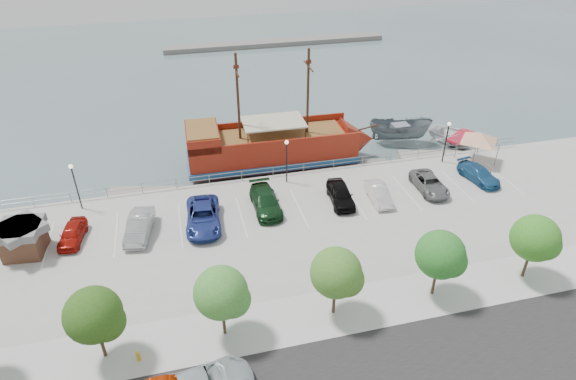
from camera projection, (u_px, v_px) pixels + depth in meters
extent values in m
plane|color=#4F6063|center=(305.00, 231.00, 39.93)|extent=(160.00, 160.00, 0.00)
cube|color=#BCBCBA|center=(348.00, 309.00, 31.18)|extent=(100.00, 4.00, 0.05)
cylinder|color=gray|center=(283.00, 166.00, 45.29)|extent=(50.00, 0.06, 0.06)
cylinder|color=gray|center=(283.00, 170.00, 45.50)|extent=(50.00, 0.06, 0.06)
cube|color=slate|center=(276.00, 43.00, 86.90)|extent=(40.00, 3.00, 0.80)
cube|color=maroon|center=(272.00, 149.00, 48.32)|extent=(16.69, 5.59, 2.69)
cube|color=#22568E|center=(272.00, 156.00, 48.79)|extent=(17.01, 5.91, 0.62)
cone|color=maroon|center=(358.00, 140.00, 50.01)|extent=(3.44, 5.05, 4.97)
cube|color=maroon|center=(202.00, 136.00, 45.98)|extent=(3.24, 5.25, 1.45)
cube|color=brown|center=(202.00, 129.00, 45.56)|extent=(3.02, 4.83, 0.12)
cube|color=brown|center=(277.00, 135.00, 47.67)|extent=(13.57, 4.89, 0.16)
cube|color=maroon|center=(267.00, 123.00, 49.46)|extent=(16.57, 0.62, 0.72)
cube|color=maroon|center=(276.00, 144.00, 45.36)|extent=(16.57, 0.62, 0.72)
cylinder|color=#382111|center=(308.00, 93.00, 46.01)|extent=(0.25, 0.25, 8.49)
cylinder|color=#382111|center=(238.00, 98.00, 44.77)|extent=(0.25, 0.25, 8.49)
cylinder|color=#382111|center=(308.00, 66.00, 44.63)|extent=(0.22, 3.11, 0.14)
cylinder|color=#382111|center=(236.00, 71.00, 43.39)|extent=(0.22, 3.11, 0.14)
cube|color=beige|center=(273.00, 122.00, 46.82)|extent=(6.10, 4.08, 0.12)
cylinder|color=#382111|center=(365.00, 128.00, 49.48)|extent=(2.58, 0.23, 0.61)
imported|color=slate|center=(400.00, 132.00, 53.06)|extent=(7.26, 4.49, 2.63)
imported|color=white|center=(460.00, 140.00, 52.79)|extent=(8.00, 8.56, 1.44)
cube|color=gray|center=(142.00, 193.00, 44.68)|extent=(6.53, 3.23, 0.36)
cube|color=slate|center=(355.00, 166.00, 48.99)|extent=(6.90, 2.75, 0.38)
cube|color=gray|center=(432.00, 156.00, 50.75)|extent=(7.15, 3.63, 0.39)
cube|color=#513020|center=(24.00, 242.00, 35.58)|extent=(2.93, 2.93, 1.94)
cube|color=slate|center=(19.00, 229.00, 34.94)|extent=(3.32, 3.32, 0.62)
cylinder|color=slate|center=(456.00, 147.00, 48.20)|extent=(0.08, 0.08, 2.29)
cylinder|color=slate|center=(479.00, 143.00, 48.90)|extent=(0.08, 0.08, 2.29)
cylinder|color=slate|center=(473.00, 159.00, 46.02)|extent=(0.08, 0.08, 2.29)
cylinder|color=slate|center=(497.00, 155.00, 46.72)|extent=(0.08, 0.08, 2.29)
pyramid|color=silver|center=(481.00, 132.00, 46.38)|extent=(4.66, 4.66, 0.94)
cylinder|color=gold|center=(138.00, 357.00, 27.69)|extent=(0.23, 0.23, 0.58)
sphere|color=gold|center=(138.00, 353.00, 27.52)|extent=(0.25, 0.25, 0.25)
cylinder|color=black|center=(77.00, 188.00, 39.96)|extent=(0.12, 0.12, 4.00)
sphere|color=#FFF2CC|center=(71.00, 166.00, 38.84)|extent=(0.36, 0.36, 0.36)
cylinder|color=black|center=(287.00, 163.00, 43.66)|extent=(0.12, 0.12, 4.00)
sphere|color=#FFF2CC|center=(287.00, 142.00, 42.54)|extent=(0.36, 0.36, 0.36)
cylinder|color=black|center=(445.00, 144.00, 46.95)|extent=(0.12, 0.12, 4.00)
sphere|color=#FFF2CC|center=(449.00, 124.00, 45.83)|extent=(0.36, 0.36, 0.36)
cylinder|color=#473321|center=(102.00, 343.00, 27.52)|extent=(0.20, 0.20, 2.20)
sphere|color=#284B15|center=(93.00, 315.00, 26.29)|extent=(3.20, 3.20, 3.20)
sphere|color=#284B15|center=(106.00, 322.00, 26.38)|extent=(2.20, 2.20, 2.20)
cylinder|color=#473321|center=(224.00, 321.00, 28.96)|extent=(0.20, 0.20, 2.20)
sphere|color=#3C762C|center=(221.00, 293.00, 27.73)|extent=(3.20, 3.20, 3.20)
sphere|color=#3C762C|center=(232.00, 299.00, 27.82)|extent=(2.20, 2.20, 2.20)
cylinder|color=#473321|center=(334.00, 300.00, 30.39)|extent=(0.20, 0.20, 2.20)
sphere|color=#3F6C25|center=(336.00, 273.00, 29.17)|extent=(3.20, 3.20, 3.20)
sphere|color=#3F6C25|center=(347.00, 279.00, 29.26)|extent=(2.20, 2.20, 2.20)
cylinder|color=#473321|center=(434.00, 281.00, 31.83)|extent=(0.20, 0.20, 2.20)
sphere|color=#266622|center=(440.00, 255.00, 30.60)|extent=(3.20, 3.20, 3.20)
sphere|color=#266622|center=(450.00, 261.00, 30.70)|extent=(2.20, 2.20, 2.20)
cylinder|color=#473321|center=(526.00, 264.00, 33.27)|extent=(0.20, 0.20, 2.20)
sphere|color=#31721E|center=(535.00, 238.00, 32.04)|extent=(3.20, 3.20, 3.20)
sphere|color=#31721E|center=(544.00, 244.00, 32.13)|extent=(2.20, 2.20, 2.20)
imported|color=#A1120A|center=(72.00, 233.00, 36.98)|extent=(2.14, 4.08, 1.32)
imported|color=#9E9FA1|center=(139.00, 226.00, 37.56)|extent=(2.48, 4.94, 1.55)
imported|color=navy|center=(203.00, 217.00, 38.61)|extent=(3.12, 5.99, 1.61)
imported|color=#133519|center=(265.00, 201.00, 40.57)|extent=(2.19, 5.30, 1.53)
imported|color=black|center=(341.00, 194.00, 41.48)|extent=(2.27, 4.75, 1.57)
imported|color=silver|center=(379.00, 194.00, 41.77)|extent=(1.64, 4.14, 1.34)
imported|color=slate|center=(430.00, 184.00, 43.17)|extent=(2.37, 4.85, 1.33)
imported|color=#1F5483|center=(479.00, 174.00, 44.62)|extent=(2.66, 4.86, 1.34)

